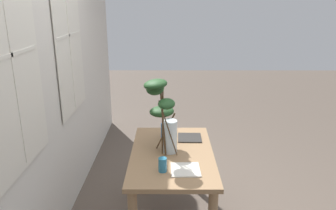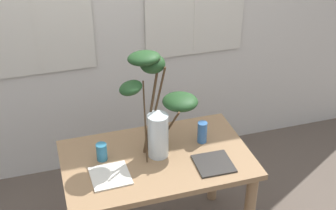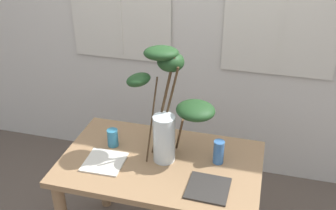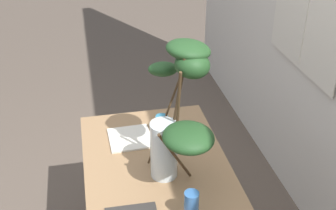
{
  "view_description": "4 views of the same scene",
  "coord_description": "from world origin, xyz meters",
  "px_view_note": "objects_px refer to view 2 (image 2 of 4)",
  "views": [
    {
      "loc": [
        -2.53,
        0.03,
        1.96
      ],
      "look_at": [
        0.01,
        0.04,
        1.15
      ],
      "focal_mm": 34.75,
      "sensor_mm": 36.0,
      "label": 1
    },
    {
      "loc": [
        -0.59,
        -2.17,
        2.45
      ],
      "look_at": [
        0.08,
        0.03,
        1.06
      ],
      "focal_mm": 49.12,
      "sensor_mm": 36.0,
      "label": 2
    },
    {
      "loc": [
        0.52,
        -1.76,
        2.12
      ],
      "look_at": [
        0.05,
        -0.03,
        1.11
      ],
      "focal_mm": 42.29,
      "sensor_mm": 36.0,
      "label": 3
    },
    {
      "loc": [
        1.58,
        -0.29,
        2.05
      ],
      "look_at": [
        -0.05,
        0.05,
        1.06
      ],
      "focal_mm": 46.17,
      "sensor_mm": 36.0,
      "label": 4
    }
  ],
  "objects_px": {
    "drinking_glass_blue_left": "(102,152)",
    "plate_square_left": "(110,176)",
    "dining_table": "(157,173)",
    "vase_with_branches": "(159,101)",
    "plate_square_right": "(214,164)",
    "drinking_glass_blue_right": "(202,132)"
  },
  "relations": [
    {
      "from": "drinking_glass_blue_right",
      "to": "plate_square_left",
      "type": "height_order",
      "value": "drinking_glass_blue_right"
    },
    {
      "from": "vase_with_branches",
      "to": "drinking_glass_blue_right",
      "type": "bearing_deg",
      "value": -0.95
    },
    {
      "from": "drinking_glass_blue_left",
      "to": "drinking_glass_blue_right",
      "type": "bearing_deg",
      "value": -0.19
    },
    {
      "from": "drinking_glass_blue_right",
      "to": "plate_square_left",
      "type": "relative_size",
      "value": 0.64
    },
    {
      "from": "dining_table",
      "to": "vase_with_branches",
      "type": "height_order",
      "value": "vase_with_branches"
    },
    {
      "from": "vase_with_branches",
      "to": "plate_square_right",
      "type": "height_order",
      "value": "vase_with_branches"
    },
    {
      "from": "dining_table",
      "to": "drinking_glass_blue_left",
      "type": "distance_m",
      "value": 0.38
    },
    {
      "from": "vase_with_branches",
      "to": "drinking_glass_blue_left",
      "type": "xyz_separation_m",
      "value": [
        -0.36,
        -0.0,
        -0.29
      ]
    },
    {
      "from": "dining_table",
      "to": "plate_square_left",
      "type": "relative_size",
      "value": 5.17
    },
    {
      "from": "plate_square_left",
      "to": "plate_square_right",
      "type": "bearing_deg",
      "value": -6.41
    },
    {
      "from": "drinking_glass_blue_right",
      "to": "plate_square_left",
      "type": "bearing_deg",
      "value": -164.66
    },
    {
      "from": "drinking_glass_blue_left",
      "to": "plate_square_left",
      "type": "height_order",
      "value": "drinking_glass_blue_left"
    },
    {
      "from": "drinking_glass_blue_left",
      "to": "drinking_glass_blue_right",
      "type": "xyz_separation_m",
      "value": [
        0.64,
        -0.0,
        0.02
      ]
    },
    {
      "from": "dining_table",
      "to": "plate_square_right",
      "type": "bearing_deg",
      "value": -28.72
    },
    {
      "from": "vase_with_branches",
      "to": "dining_table",
      "type": "bearing_deg",
      "value": -116.58
    },
    {
      "from": "drinking_glass_blue_left",
      "to": "plate_square_right",
      "type": "distance_m",
      "value": 0.68
    },
    {
      "from": "dining_table",
      "to": "vase_with_branches",
      "type": "relative_size",
      "value": 1.74
    },
    {
      "from": "dining_table",
      "to": "drinking_glass_blue_right",
      "type": "distance_m",
      "value": 0.39
    },
    {
      "from": "vase_with_branches",
      "to": "plate_square_right",
      "type": "relative_size",
      "value": 3.03
    },
    {
      "from": "vase_with_branches",
      "to": "plate_square_left",
      "type": "height_order",
      "value": "vase_with_branches"
    },
    {
      "from": "plate_square_left",
      "to": "plate_square_right",
      "type": "relative_size",
      "value": 1.02
    },
    {
      "from": "drinking_glass_blue_right",
      "to": "plate_square_right",
      "type": "bearing_deg",
      "value": -93.64
    }
  ]
}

